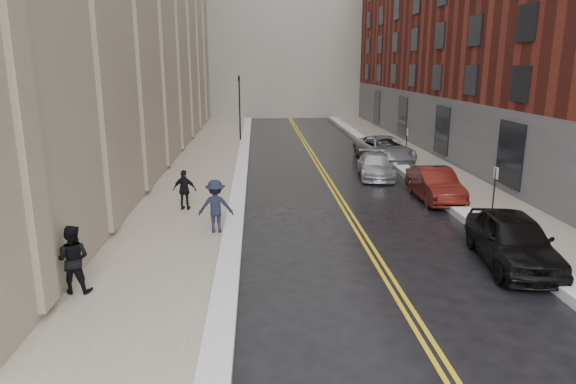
{
  "coord_description": "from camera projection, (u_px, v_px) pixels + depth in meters",
  "views": [
    {
      "loc": [
        -1.29,
        -10.81,
        6.11
      ],
      "look_at": [
        -0.19,
        7.06,
        1.6
      ],
      "focal_mm": 32.0,
      "sensor_mm": 36.0,
      "label": 1
    }
  ],
  "objects": [
    {
      "name": "parking_sign_far",
      "position": [
        406.0,
        143.0,
        31.53
      ],
      "size": [
        0.06,
        0.35,
        2.23
      ],
      "color": "black",
      "rests_on": "ground"
    },
    {
      "name": "traffic_signal",
      "position": [
        240.0,
        103.0,
        40.17
      ],
      "size": [
        0.18,
        0.15,
        5.2
      ],
      "color": "black",
      "rests_on": "ground"
    },
    {
      "name": "snow_ridge_right",
      "position": [
        412.0,
        176.0,
        27.91
      ],
      "size": [
        0.85,
        60.8,
        0.3
      ],
      "primitive_type": "cube",
      "color": "white",
      "rests_on": "ground"
    },
    {
      "name": "pedestrian_b",
      "position": [
        216.0,
        206.0,
        18.42
      ],
      "size": [
        1.26,
        0.74,
        1.94
      ],
      "primitive_type": "imported",
      "rotation": [
        0.0,
        0.0,
        3.16
      ],
      "color": "black",
      "rests_on": "sidewalk_left"
    },
    {
      "name": "sidewalk_left",
      "position": [
        197.0,
        180.0,
        27.24
      ],
      "size": [
        4.0,
        64.0,
        0.15
      ],
      "primitive_type": "cube",
      "color": "gray",
      "rests_on": "ground"
    },
    {
      "name": "car_silver_far",
      "position": [
        384.0,
        149.0,
        32.65
      ],
      "size": [
        3.31,
        5.96,
        1.58
      ],
      "primitive_type": "imported",
      "rotation": [
        0.0,
        0.0,
        0.13
      ],
      "color": "#93969A",
      "rests_on": "ground"
    },
    {
      "name": "lane_stripe_b",
      "position": [
        330.0,
        180.0,
        27.68
      ],
      "size": [
        0.12,
        64.0,
        0.01
      ],
      "primitive_type": "cube",
      "color": "gold",
      "rests_on": "ground"
    },
    {
      "name": "car_silver_near",
      "position": [
        375.0,
        166.0,
        28.15
      ],
      "size": [
        2.3,
        4.59,
        1.28
      ],
      "primitive_type": "imported",
      "rotation": [
        0.0,
        0.0,
        -0.12
      ],
      "color": "#A5A7AD",
      "rests_on": "ground"
    },
    {
      "name": "car_black",
      "position": [
        513.0,
        240.0,
        15.81
      ],
      "size": [
        2.55,
        5.04,
        1.65
      ],
      "primitive_type": "imported",
      "rotation": [
        0.0,
        0.0,
        -0.13
      ],
      "color": "black",
      "rests_on": "ground"
    },
    {
      "name": "ground",
      "position": [
        315.0,
        331.0,
        12.04
      ],
      "size": [
        160.0,
        160.0,
        0.0
      ],
      "primitive_type": "plane",
      "color": "black",
      "rests_on": "ground"
    },
    {
      "name": "parking_sign_near",
      "position": [
        494.0,
        189.0,
        19.91
      ],
      "size": [
        0.06,
        0.35,
        2.23
      ],
      "color": "black",
      "rests_on": "ground"
    },
    {
      "name": "snow_ridge_left",
      "position": [
        240.0,
        178.0,
        27.36
      ],
      "size": [
        0.7,
        60.8,
        0.26
      ],
      "primitive_type": "cube",
      "color": "white",
      "rests_on": "ground"
    },
    {
      "name": "sidewalk_right",
      "position": [
        446.0,
        177.0,
        28.04
      ],
      "size": [
        3.0,
        64.0,
        0.15
      ],
      "primitive_type": "cube",
      "color": "gray",
      "rests_on": "ground"
    },
    {
      "name": "pedestrian_c",
      "position": [
        185.0,
        190.0,
        21.31
      ],
      "size": [
        1.05,
        0.58,
        1.68
      ],
      "primitive_type": "imported",
      "rotation": [
        0.0,
        0.0,
        2.96
      ],
      "color": "black",
      "rests_on": "sidewalk_left"
    },
    {
      "name": "pedestrian_a",
      "position": [
        73.0,
        259.0,
        13.55
      ],
      "size": [
        0.93,
        0.74,
        1.86
      ],
      "primitive_type": "imported",
      "rotation": [
        0.0,
        0.0,
        3.1
      ],
      "color": "black",
      "rests_on": "sidewalk_left"
    },
    {
      "name": "building_right",
      "position": [
        546.0,
        17.0,
        33.13
      ],
      "size": [
        14.0,
        50.0,
        18.0
      ],
      "primitive_type": "cube",
      "color": "maroon",
      "rests_on": "ground"
    },
    {
      "name": "car_maroon",
      "position": [
        435.0,
        184.0,
        23.38
      ],
      "size": [
        1.6,
        4.47,
        1.47
      ],
      "primitive_type": "imported",
      "rotation": [
        0.0,
        0.0,
        -0.01
      ],
      "color": "#4A110D",
      "rests_on": "ground"
    },
    {
      "name": "lane_stripe_a",
      "position": [
        325.0,
        180.0,
        27.66
      ],
      "size": [
        0.12,
        64.0,
        0.01
      ],
      "primitive_type": "cube",
      "color": "gold",
      "rests_on": "ground"
    }
  ]
}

